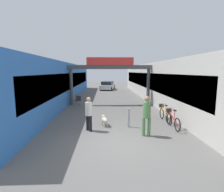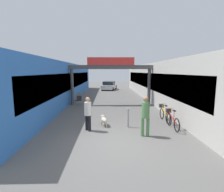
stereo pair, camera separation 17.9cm
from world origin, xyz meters
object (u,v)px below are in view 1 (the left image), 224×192
object	(u,v)px
pedestrian_companion	(147,113)
cafe_chair_wood_farther	(77,98)
bicycle_red_nearest	(172,119)
bicycle_orange_second	(164,113)
cafe_chair_black_nearer	(78,100)
dog_on_leash	(104,120)
parked_car_white	(108,86)
bollard_post_metal	(129,117)
pedestrian_with_dog	(89,112)

from	to	relation	value
pedestrian_companion	cafe_chair_wood_farther	world-z (taller)	pedestrian_companion
pedestrian_companion	bicycle_red_nearest	size ratio (longest dim) A/B	1.07
bicycle_orange_second	cafe_chair_black_nearer	world-z (taller)	bicycle_orange_second
dog_on_leash	parked_car_white	world-z (taller)	parked_car_white
cafe_chair_wood_farther	bollard_post_metal	bearing A→B (deg)	-60.69
pedestrian_with_dog	dog_on_leash	world-z (taller)	pedestrian_with_dog
bicycle_red_nearest	pedestrian_companion	bearing A→B (deg)	-145.40
pedestrian_with_dog	bicycle_orange_second	size ratio (longest dim) A/B	0.99
bicycle_orange_second	cafe_chair_black_nearer	xyz separation A→B (m)	(-5.71, 4.48, 0.10)
bollard_post_metal	parked_car_white	distance (m)	18.64
parked_car_white	pedestrian_companion	bearing A→B (deg)	-85.99
cafe_chair_black_nearer	dog_on_leash	bearing A→B (deg)	-67.67
pedestrian_with_dog	cafe_chair_black_nearer	xyz separation A→B (m)	(-1.44, 6.08, -0.41)
pedestrian_with_dog	cafe_chair_black_nearer	world-z (taller)	pedestrian_with_dog
pedestrian_companion	dog_on_leash	world-z (taller)	pedestrian_companion
pedestrian_companion	bicycle_red_nearest	distance (m)	2.07
cafe_chair_wood_farther	parked_car_white	xyz separation A→B (m)	(2.89, 12.09, 0.10)
pedestrian_companion	parked_car_white	size ratio (longest dim) A/B	0.42
bicycle_red_nearest	cafe_chair_wood_farther	distance (m)	8.94
bicycle_red_nearest	parked_car_white	bearing A→B (deg)	99.15
dog_on_leash	cafe_chair_wood_farther	bearing A→B (deg)	111.00
bicycle_red_nearest	cafe_chair_black_nearer	bearing A→B (deg)	134.75
pedestrian_companion	pedestrian_with_dog	bearing A→B (deg)	163.25
parked_car_white	bollard_post_metal	bearing A→B (deg)	-87.61
pedestrian_companion	bollard_post_metal	xyz separation A→B (m)	(-0.62, 1.28, -0.53)
bicycle_red_nearest	bollard_post_metal	distance (m)	2.26
bicycle_orange_second	parked_car_white	bearing A→B (deg)	99.83
cafe_chair_black_nearer	bicycle_orange_second	bearing A→B (deg)	-38.12
bicycle_orange_second	cafe_chair_black_nearer	size ratio (longest dim) A/B	1.90
pedestrian_with_dog	parked_car_white	world-z (taller)	pedestrian_with_dog
pedestrian_companion	bicycle_orange_second	distance (m)	2.96
pedestrian_companion	bicycle_red_nearest	xyz separation A→B (m)	(1.63, 1.12, -0.61)
pedestrian_with_dog	parked_car_white	distance (m)	19.16
bollard_post_metal	parked_car_white	size ratio (longest dim) A/B	0.24
bicycle_red_nearest	parked_car_white	size ratio (longest dim) A/B	0.39
bicycle_red_nearest	cafe_chair_black_nearer	world-z (taller)	bicycle_red_nearest
pedestrian_companion	cafe_chair_black_nearer	bearing A→B (deg)	120.64
cafe_chair_wood_farther	parked_car_white	bearing A→B (deg)	76.53
bollard_post_metal	cafe_chair_black_nearer	xyz separation A→B (m)	(-3.45, 5.59, 0.03)
dog_on_leash	cafe_chair_black_nearer	size ratio (longest dim) A/B	0.87
pedestrian_companion	parked_car_white	distance (m)	19.96
bicycle_red_nearest	bollard_post_metal	xyz separation A→B (m)	(-2.25, 0.16, 0.08)
bollard_post_metal	pedestrian_companion	bearing A→B (deg)	-64.19
pedestrian_with_dog	cafe_chair_black_nearer	size ratio (longest dim) A/B	1.88
cafe_chair_wood_farther	bicycle_orange_second	bearing A→B (deg)	-42.48
parked_car_white	bicycle_orange_second	bearing A→B (deg)	-80.17
pedestrian_companion	parked_car_white	xyz separation A→B (m)	(-1.40, 19.91, -0.41)
cafe_chair_black_nearer	parked_car_white	bearing A→B (deg)	78.41
dog_on_leash	bollard_post_metal	xyz separation A→B (m)	(1.27, -0.28, 0.17)
pedestrian_companion	bicycle_red_nearest	bearing A→B (deg)	34.60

